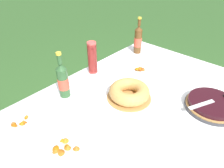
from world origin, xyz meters
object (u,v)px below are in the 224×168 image
object	(u,v)px
serving_knife	(217,99)
cider_bottle_amber	(138,40)
bundt_cake	(129,92)
snack_plate_right	(24,124)
snack_plate_near	(66,149)
snack_plate_left	(139,70)
cup_stack	(92,58)
berry_tart	(212,105)
cider_bottle_green	(63,80)

from	to	relation	value
serving_knife	cider_bottle_amber	bearing A→B (deg)	-85.40
bundt_cake	snack_plate_right	xyz separation A→B (m)	(-0.62, 0.30, -0.04)
cider_bottle_amber	snack_plate_right	bearing A→B (deg)	-176.28
cider_bottle_amber	snack_plate_near	bearing A→B (deg)	-161.06
serving_knife	snack_plate_near	bearing A→B (deg)	-2.30
bundt_cake	snack_plate_near	size ratio (longest dim) A/B	1.33
snack_plate_left	bundt_cake	bearing A→B (deg)	-155.88
serving_knife	cup_stack	bearing A→B (deg)	-50.64
serving_knife	snack_plate_right	bearing A→B (deg)	-14.96
berry_tart	snack_plate_left	xyz separation A→B (m)	(0.07, 0.61, -0.02)
serving_knife	snack_plate_right	xyz separation A→B (m)	(-0.91, 0.77, -0.05)
cup_stack	cider_bottle_amber	world-z (taller)	cider_bottle_amber
cup_stack	snack_plate_near	size ratio (longest dim) A/B	1.15
snack_plate_left	snack_plate_right	xyz separation A→B (m)	(-0.95, 0.15, -0.00)
cider_bottle_amber	snack_plate_left	size ratio (longest dim) A/B	1.53
cider_bottle_green	bundt_cake	bearing A→B (deg)	-51.29
bundt_cake	serving_knife	bearing A→B (deg)	-58.26
berry_tart	cider_bottle_green	distance (m)	0.98
bundt_cake	snack_plate_right	bearing A→B (deg)	154.30
snack_plate_near	serving_knife	bearing A→B (deg)	-27.62
serving_knife	cider_bottle_green	bearing A→B (deg)	-29.85
snack_plate_left	cider_bottle_amber	bearing A→B (deg)	39.01
berry_tart	snack_plate_near	distance (m)	0.94
cider_bottle_green	cider_bottle_amber	size ratio (longest dim) A/B	0.96
berry_tart	cider_bottle_amber	size ratio (longest dim) A/B	0.97
snack_plate_near	cider_bottle_green	bearing A→B (deg)	52.91
berry_tart	serving_knife	world-z (taller)	serving_knife
cup_stack	snack_plate_left	xyz separation A→B (m)	(0.27, -0.28, -0.12)
cider_bottle_amber	snack_plate_near	world-z (taller)	cider_bottle_amber
cider_bottle_green	cider_bottle_amber	world-z (taller)	cider_bottle_amber
cider_bottle_green	snack_plate_near	bearing A→B (deg)	-127.09
cider_bottle_green	berry_tart	bearing A→B (deg)	-56.02
cup_stack	berry_tart	bearing A→B (deg)	-77.37
cider_bottle_amber	snack_plate_near	distance (m)	1.25
bundt_cake	snack_plate_near	xyz separation A→B (m)	(-0.56, -0.03, -0.03)
cider_bottle_amber	snack_plate_near	xyz separation A→B (m)	(-1.18, -0.40, -0.12)
cup_stack	snack_plate_near	bearing A→B (deg)	-144.15
cider_bottle_amber	bundt_cake	bearing A→B (deg)	-148.50
snack_plate_near	snack_plate_left	distance (m)	0.92
serving_knife	snack_plate_left	size ratio (longest dim) A/B	1.55
bundt_cake	cup_stack	world-z (taller)	cup_stack
bundt_cake	cider_bottle_green	size ratio (longest dim) A/B	0.93
cider_bottle_green	snack_plate_near	world-z (taller)	cider_bottle_green
berry_tart	cider_bottle_green	xyz separation A→B (m)	(-0.55, 0.81, 0.10)
serving_knife	bundt_cake	distance (m)	0.56
serving_knife	cup_stack	world-z (taller)	cup_stack
snack_plate_right	cup_stack	bearing A→B (deg)	10.81
bundt_cake	snack_plate_left	bearing A→B (deg)	24.12
berry_tart	cup_stack	bearing A→B (deg)	102.63
serving_knife	snack_plate_left	world-z (taller)	serving_knife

